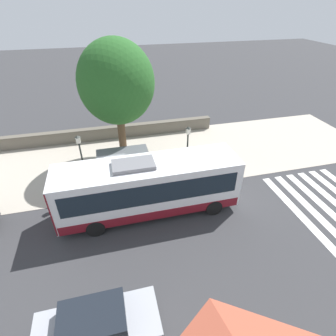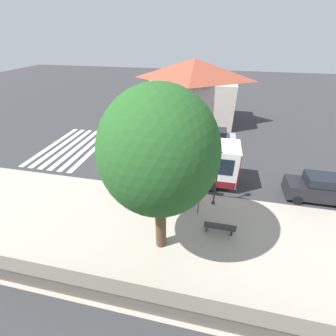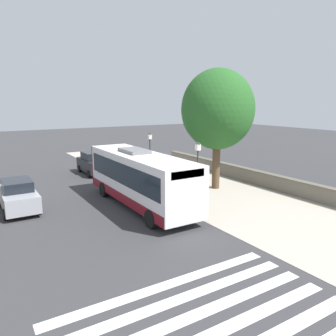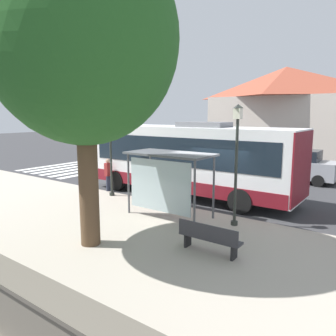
{
  "view_description": "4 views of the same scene",
  "coord_description": "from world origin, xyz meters",
  "px_view_note": "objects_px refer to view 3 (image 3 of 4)",
  "views": [
    {
      "loc": [
        13.44,
        0.42,
        10.95
      ],
      "look_at": [
        -0.12,
        3.81,
        1.65
      ],
      "focal_mm": 28.0,
      "sensor_mm": 36.0,
      "label": 1
    },
    {
      "loc": [
        -13.38,
        -0.76,
        10.42
      ],
      "look_at": [
        -1.05,
        1.85,
        2.59
      ],
      "focal_mm": 24.0,
      "sensor_mm": 36.0,
      "label": 2
    },
    {
      "loc": [
        10.57,
        19.91,
        6.46
      ],
      "look_at": [
        -0.3,
        2.29,
        2.23
      ],
      "focal_mm": 35.0,
      "sensor_mm": 36.0,
      "label": 3
    },
    {
      "loc": [
        -11.23,
        -5.98,
        3.87
      ],
      "look_at": [
        0.32,
        2.46,
        1.51
      ],
      "focal_mm": 35.0,
      "sensor_mm": 36.0,
      "label": 4
    }
  ],
  "objects_px": {
    "shade_tree": "(218,110)",
    "pedestrian": "(198,202)",
    "bus_shelter": "(174,166)",
    "street_lamp_near": "(150,155)",
    "parked_car_behind_bus": "(93,163)",
    "bench": "(176,176)",
    "street_lamp_far": "(198,171)",
    "parked_car_far_lane": "(18,195)",
    "bus": "(140,178)"
  },
  "relations": [
    {
      "from": "bus",
      "to": "bench",
      "type": "distance_m",
      "value": 6.74
    },
    {
      "from": "bus_shelter",
      "to": "street_lamp_far",
      "type": "height_order",
      "value": "street_lamp_far"
    },
    {
      "from": "street_lamp_far",
      "to": "bus_shelter",
      "type": "bearing_deg",
      "value": -104.48
    },
    {
      "from": "pedestrian",
      "to": "street_lamp_far",
      "type": "xyz_separation_m",
      "value": [
        -0.57,
        -0.82,
        1.53
      ]
    },
    {
      "from": "pedestrian",
      "to": "parked_car_behind_bus",
      "type": "distance_m",
      "value": 14.48
    },
    {
      "from": "street_lamp_near",
      "to": "street_lamp_far",
      "type": "height_order",
      "value": "street_lamp_far"
    },
    {
      "from": "pedestrian",
      "to": "shade_tree",
      "type": "distance_m",
      "value": 8.46
    },
    {
      "from": "bus_shelter",
      "to": "street_lamp_near",
      "type": "bearing_deg",
      "value": -76.49
    },
    {
      "from": "bench",
      "to": "bus_shelter",
      "type": "bearing_deg",
      "value": 55.33
    },
    {
      "from": "bus_shelter",
      "to": "parked_car_far_lane",
      "type": "relative_size",
      "value": 0.75
    },
    {
      "from": "bus",
      "to": "bus_shelter",
      "type": "distance_m",
      "value": 3.43
    },
    {
      "from": "bus_shelter",
      "to": "street_lamp_near",
      "type": "distance_m",
      "value": 2.58
    },
    {
      "from": "parked_car_far_lane",
      "to": "street_lamp_far",
      "type": "bearing_deg",
      "value": 145.25
    },
    {
      "from": "pedestrian",
      "to": "street_lamp_near",
      "type": "height_order",
      "value": "street_lamp_near"
    },
    {
      "from": "bench",
      "to": "parked_car_behind_bus",
      "type": "bearing_deg",
      "value": -54.99
    },
    {
      "from": "bench",
      "to": "pedestrian",
      "type": "bearing_deg",
      "value": 65.02
    },
    {
      "from": "bus_shelter",
      "to": "pedestrian",
      "type": "distance_m",
      "value": 5.27
    },
    {
      "from": "pedestrian",
      "to": "street_lamp_far",
      "type": "bearing_deg",
      "value": -124.9
    },
    {
      "from": "street_lamp_near",
      "to": "parked_car_far_lane",
      "type": "distance_m",
      "value": 9.42
    },
    {
      "from": "bus",
      "to": "parked_car_far_lane",
      "type": "bearing_deg",
      "value": -25.31
    },
    {
      "from": "bench",
      "to": "parked_car_far_lane",
      "type": "bearing_deg",
      "value": 4.2
    },
    {
      "from": "parked_car_behind_bus",
      "to": "street_lamp_near",
      "type": "bearing_deg",
      "value": 106.15
    },
    {
      "from": "bench",
      "to": "shade_tree",
      "type": "distance_m",
      "value": 6.43
    },
    {
      "from": "street_lamp_near",
      "to": "parked_car_behind_bus",
      "type": "relative_size",
      "value": 1.0
    },
    {
      "from": "bench",
      "to": "parked_car_behind_bus",
      "type": "distance_m",
      "value": 8.12
    },
    {
      "from": "pedestrian",
      "to": "parked_car_behind_bus",
      "type": "xyz_separation_m",
      "value": [
        1.02,
        -14.45,
        -0.03
      ]
    },
    {
      "from": "bench",
      "to": "shade_tree",
      "type": "height_order",
      "value": "shade_tree"
    },
    {
      "from": "bench",
      "to": "shade_tree",
      "type": "bearing_deg",
      "value": 115.21
    },
    {
      "from": "shade_tree",
      "to": "parked_car_far_lane",
      "type": "bearing_deg",
      "value": -9.83
    },
    {
      "from": "bus_shelter",
      "to": "parked_car_behind_bus",
      "type": "xyz_separation_m",
      "value": [
        2.64,
        -9.55,
        -1.08
      ]
    },
    {
      "from": "bus_shelter",
      "to": "pedestrian",
      "type": "relative_size",
      "value": 1.98
    },
    {
      "from": "bench",
      "to": "bus",
      "type": "bearing_deg",
      "value": 37.34
    },
    {
      "from": "bus",
      "to": "parked_car_behind_bus",
      "type": "distance_m",
      "value": 10.7
    },
    {
      "from": "pedestrian",
      "to": "street_lamp_far",
      "type": "height_order",
      "value": "street_lamp_far"
    },
    {
      "from": "parked_car_behind_bus",
      "to": "shade_tree",
      "type": "bearing_deg",
      "value": 122.04
    },
    {
      "from": "bus",
      "to": "shade_tree",
      "type": "bearing_deg",
      "value": -173.12
    },
    {
      "from": "bus",
      "to": "pedestrian",
      "type": "xyz_separation_m",
      "value": [
        -1.61,
        3.8,
        -0.84
      ]
    },
    {
      "from": "bus",
      "to": "street_lamp_far",
      "type": "distance_m",
      "value": 3.76
    },
    {
      "from": "shade_tree",
      "to": "parked_car_behind_bus",
      "type": "distance_m",
      "value": 12.6
    },
    {
      "from": "parked_car_far_lane",
      "to": "parked_car_behind_bus",
      "type": "bearing_deg",
      "value": -133.87
    },
    {
      "from": "street_lamp_far",
      "to": "parked_car_behind_bus",
      "type": "relative_size",
      "value": 1.01
    },
    {
      "from": "bus",
      "to": "pedestrian",
      "type": "distance_m",
      "value": 4.21
    },
    {
      "from": "pedestrian",
      "to": "shade_tree",
      "type": "height_order",
      "value": "shade_tree"
    },
    {
      "from": "bus",
      "to": "bus_shelter",
      "type": "bearing_deg",
      "value": -161.26
    },
    {
      "from": "bus",
      "to": "street_lamp_near",
      "type": "height_order",
      "value": "street_lamp_near"
    },
    {
      "from": "parked_car_behind_bus",
      "to": "parked_car_far_lane",
      "type": "height_order",
      "value": "parked_car_behind_bus"
    },
    {
      "from": "bus_shelter",
      "to": "bench",
      "type": "xyz_separation_m",
      "value": [
        -2.01,
        -2.91,
        -1.55
      ]
    },
    {
      "from": "bus_shelter",
      "to": "parked_car_far_lane",
      "type": "distance_m",
      "value": 10.14
    },
    {
      "from": "shade_tree",
      "to": "pedestrian",
      "type": "bearing_deg",
      "value": 41.93
    },
    {
      "from": "parked_car_far_lane",
      "to": "bench",
      "type": "bearing_deg",
      "value": -175.8
    }
  ]
}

